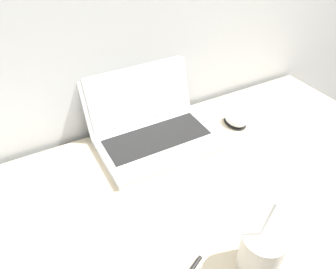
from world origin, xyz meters
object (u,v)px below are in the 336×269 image
Objects in this scene: laptop at (152,124)px; external_keyboard at (16,201)px; drink_cup at (261,251)px; computer_mouse at (235,120)px.

external_keyboard is at bearing -169.20° from laptop.
drink_cup is 0.53m from computer_mouse.
laptop is 0.52m from drink_cup.
laptop is 2.06× the size of drink_cup.
laptop reaches higher than computer_mouse.
external_keyboard is at bearing 134.93° from drink_cup.
drink_cup is 2.00× the size of computer_mouse.
computer_mouse is 0.24× the size of external_keyboard.
computer_mouse is 0.72m from external_keyboard.
drink_cup is at bearing -122.63° from computer_mouse.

